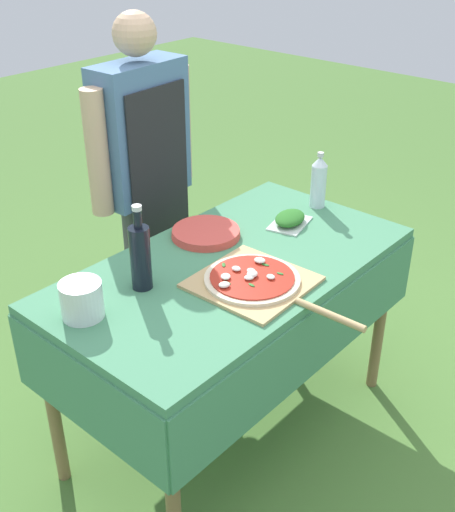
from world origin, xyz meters
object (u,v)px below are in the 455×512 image
(prep_table, at_px, (232,286))
(pizza_on_peel, at_px, (255,281))
(person_cook, at_px, (144,165))
(oil_bottle, at_px, (140,256))
(herb_container, at_px, (290,219))
(mixing_tub, at_px, (82,300))
(plate_stack, at_px, (206,233))
(water_bottle, at_px, (319,181))

(prep_table, height_order, pizza_on_peel, pizza_on_peel)
(person_cook, height_order, oil_bottle, person_cook)
(herb_container, relative_size, mixing_tub, 1.60)
(person_cook, xyz_separation_m, pizza_on_peel, (-0.28, -0.86, -0.12))
(prep_table, relative_size, person_cook, 0.89)
(pizza_on_peel, relative_size, plate_stack, 2.32)
(oil_bottle, relative_size, herb_container, 1.41)
(pizza_on_peel, xyz_separation_m, water_bottle, (0.67, 0.20, 0.10))
(pizza_on_peel, relative_size, oil_bottle, 2.05)
(oil_bottle, bearing_deg, herb_container, -7.35)
(mixing_tub, bearing_deg, pizza_on_peel, -30.05)
(herb_container, xyz_separation_m, mixing_tub, (-0.95, 0.10, 0.04))
(oil_bottle, relative_size, mixing_tub, 2.26)
(person_cook, relative_size, pizza_on_peel, 2.52)
(mixing_tub, bearing_deg, plate_stack, 6.80)
(prep_table, distance_m, pizza_on_peel, 0.20)
(mixing_tub, bearing_deg, prep_table, -13.59)
(person_cook, distance_m, pizza_on_peel, 0.91)
(plate_stack, bearing_deg, herb_container, -31.15)
(pizza_on_peel, relative_size, mixing_tub, 4.64)
(prep_table, xyz_separation_m, plate_stack, (0.09, 0.21, 0.11))
(pizza_on_peel, height_order, plate_stack, pizza_on_peel)
(oil_bottle, distance_m, water_bottle, 0.93)
(pizza_on_peel, distance_m, herb_container, 0.49)
(plate_stack, bearing_deg, prep_table, -113.29)
(person_cook, distance_m, mixing_tub, 0.97)
(oil_bottle, bearing_deg, pizza_on_peel, -46.61)
(prep_table, xyz_separation_m, oil_bottle, (-0.32, 0.12, 0.22))
(water_bottle, relative_size, herb_container, 1.12)
(mixing_tub, bearing_deg, oil_bottle, -3.00)
(pizza_on_peel, distance_m, water_bottle, 0.70)
(oil_bottle, xyz_separation_m, mixing_tub, (-0.24, 0.01, -0.06))
(herb_container, bearing_deg, person_cook, 104.14)
(pizza_on_peel, relative_size, water_bottle, 2.58)
(person_cook, height_order, pizza_on_peel, person_cook)
(prep_table, xyz_separation_m, water_bottle, (0.61, 0.05, 0.21))
(herb_container, bearing_deg, water_bottle, 3.98)
(person_cook, bearing_deg, mixing_tub, 33.24)
(herb_container, distance_m, plate_stack, 0.35)
(herb_container, bearing_deg, oil_bottle, 172.65)
(person_cook, distance_m, herb_container, 0.70)
(person_cook, height_order, water_bottle, person_cook)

